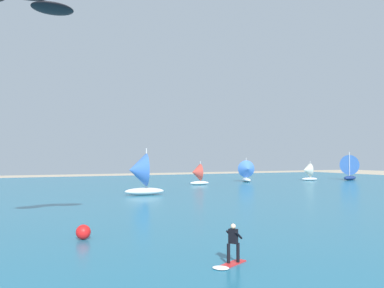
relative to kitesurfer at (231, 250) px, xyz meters
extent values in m
cube|color=#236B89|center=(-1.21, 37.71, -0.65)|extent=(160.00, 90.00, 0.10)
cube|color=red|center=(0.17, 0.09, -0.58)|extent=(1.45, 1.03, 0.05)
cylinder|color=black|center=(-0.04, 0.11, -0.15)|extent=(0.14, 0.14, 0.80)
cylinder|color=black|center=(0.39, 0.06, -0.15)|extent=(0.14, 0.14, 0.80)
cube|color=black|center=(0.17, 0.09, 0.55)|extent=(0.36, 0.42, 0.60)
sphere|color=beige|center=(0.17, 0.09, 0.96)|extent=(0.22, 0.22, 0.22)
cylinder|color=black|center=(0.14, 0.32, 0.60)|extent=(0.49, 0.31, 0.39)
cylinder|color=black|center=(0.34, -0.07, 0.60)|extent=(0.49, 0.31, 0.39)
ellipsoid|color=white|center=(-0.67, -0.35, -0.56)|extent=(0.85, 0.90, 0.08)
ellipsoid|color=black|center=(-6.16, 9.27, 12.27)|extent=(2.64, 2.28, 0.37)
ellipsoid|color=navy|center=(53.30, 44.35, -0.17)|extent=(4.92, 3.27, 0.87)
cylinder|color=silver|center=(53.10, 44.27, 2.61)|extent=(0.15, 0.15, 4.67)
cone|color=#3F72CC|center=(54.04, 44.66, 2.37)|extent=(3.39, 4.40, 3.92)
ellipsoid|color=white|center=(31.80, 48.17, -0.26)|extent=(2.38, 3.90, 0.69)
cylinder|color=silver|center=(31.85, 48.33, 1.93)|extent=(0.12, 0.12, 3.69)
cone|color=#3F72CC|center=(31.59, 47.57, 1.75)|extent=(3.45, 2.52, 3.10)
ellipsoid|color=silver|center=(6.66, 31.21, -0.17)|extent=(4.83, 2.20, 0.87)
cylinder|color=silver|center=(6.88, 31.19, 2.60)|extent=(0.15, 0.15, 4.66)
cone|color=#3F72CC|center=(5.87, 31.32, 2.37)|extent=(2.53, 4.15, 3.92)
ellipsoid|color=white|center=(20.48, 44.56, -0.30)|extent=(3.32, 1.43, 0.60)
cylinder|color=silver|center=(20.63, 44.54, 1.61)|extent=(0.10, 0.10, 3.22)
cone|color=#D84C3F|center=(19.93, 44.61, 1.45)|extent=(1.68, 2.84, 2.71)
ellipsoid|color=silver|center=(45.00, 46.45, -0.31)|extent=(3.33, 1.86, 0.59)
cylinder|color=silver|center=(45.14, 46.41, 1.57)|extent=(0.10, 0.10, 3.16)
cone|color=silver|center=(44.47, 46.59, 1.41)|extent=(2.02, 2.92, 2.65)
sphere|color=red|center=(-4.59, 7.89, -0.20)|extent=(0.80, 0.80, 0.80)
camera|label=1|loc=(-8.65, -14.64, 3.84)|focal=37.98mm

